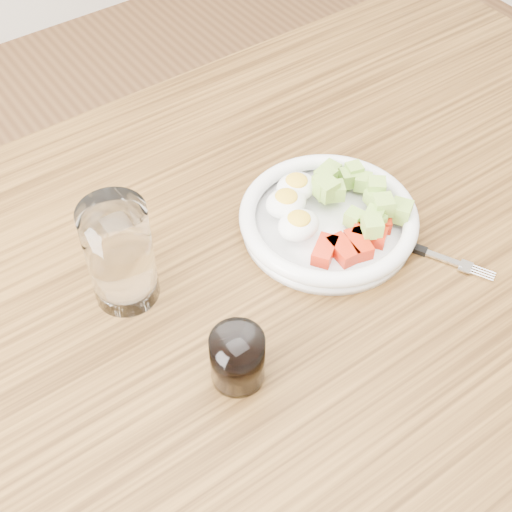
{
  "coord_description": "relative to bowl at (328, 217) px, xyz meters",
  "views": [
    {
      "loc": [
        -0.36,
        -0.49,
        1.5
      ],
      "look_at": [
        -0.01,
        0.01,
        0.8
      ],
      "focal_mm": 50.0,
      "sensor_mm": 36.0,
      "label": 1
    }
  ],
  "objects": [
    {
      "name": "ground",
      "position": [
        -0.12,
        -0.02,
        -0.79
      ],
      "size": [
        4.0,
        4.0,
        0.0
      ],
      "primitive_type": "plane",
      "color": "brown",
      "rests_on": "ground"
    },
    {
      "name": "dining_table",
      "position": [
        -0.12,
        -0.02,
        -0.12
      ],
      "size": [
        1.5,
        0.9,
        0.77
      ],
      "color": "brown",
      "rests_on": "ground"
    },
    {
      "name": "bowl",
      "position": [
        0.0,
        0.0,
        0.0
      ],
      "size": [
        0.25,
        0.25,
        0.06
      ],
      "color": "white",
      "rests_on": "dining_table"
    },
    {
      "name": "fork",
      "position": [
        0.07,
        -0.1,
        -0.02
      ],
      "size": [
        0.09,
        0.17,
        0.01
      ],
      "color": "black",
      "rests_on": "dining_table"
    },
    {
      "name": "water_glass",
      "position": [
        -0.28,
        0.06,
        0.05
      ],
      "size": [
        0.08,
        0.08,
        0.15
      ],
      "primitive_type": "cylinder",
      "color": "white",
      "rests_on": "dining_table"
    },
    {
      "name": "coffee_glass",
      "position": [
        -0.24,
        -0.13,
        0.01
      ],
      "size": [
        0.06,
        0.06,
        0.07
      ],
      "color": "white",
      "rests_on": "dining_table"
    }
  ]
}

